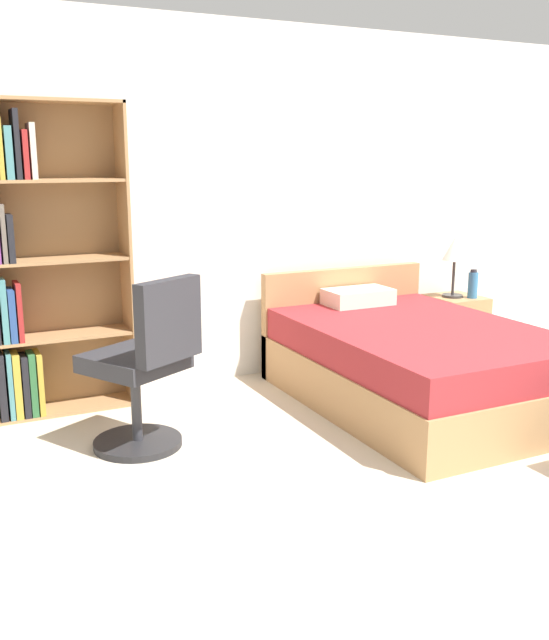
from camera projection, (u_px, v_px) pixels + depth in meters
wall_back at (289, 204)px, 5.43m from camera, size 9.00×0.06×2.60m
bookshelf at (36, 264)px, 4.50m from camera, size 0.91×0.30×2.00m
bed at (412, 362)px, 4.86m from camera, size 1.39×2.02×0.81m
office_chair at (145, 368)px, 4.01m from camera, size 0.67×0.71×1.02m
nightstand at (455, 327)px, 5.96m from camera, size 0.40×0.45×0.52m
table_lamp at (455, 252)px, 5.80m from camera, size 0.20×0.20×0.50m
water_bottle at (473, 285)px, 5.81m from camera, size 0.08×0.08×0.24m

